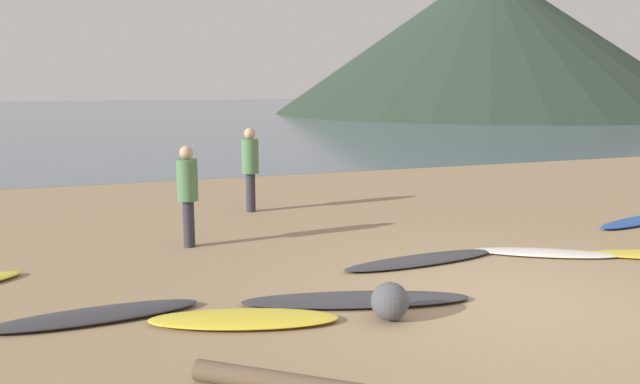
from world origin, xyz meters
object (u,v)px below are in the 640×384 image
Objects in this scene: surfboard_2 at (244,319)px; surfboard_7 at (638,221)px; surfboard_1 at (95,315)px; beach_rock_near at (390,301)px; person_1 at (250,163)px; surfboard_4 at (421,260)px; driftwood_log at (276,382)px; person_0 at (188,188)px; surfboard_3 at (356,300)px; surfboard_5 at (545,253)px.

surfboard_2 is 0.90× the size of surfboard_7.
surfboard_1 is 1.61m from surfboard_2.
person_1 is at bearing 89.60° from beach_rock_near.
beach_rock_near reaches higher than surfboard_4.
beach_rock_near is (2.96, -1.11, 0.16)m from surfboard_1.
driftwood_log is (-3.00, -2.90, 0.05)m from surfboard_4.
person_1 is (-6.36, 3.53, 0.94)m from surfboard_7.
person_0 is at bearing 89.35° from driftwood_log.
person_0 is at bearing 129.81° from surfboard_3.
person_1 is at bearing -61.72° from person_0.
surfboard_4 is (1.53, 1.19, -0.00)m from surfboard_3.
surfboard_7 is (3.08, 1.15, 0.01)m from surfboard_5.
person_1 reaches higher than surfboard_7.
surfboard_2 is 0.82× the size of surfboard_4.
driftwood_log is at bearing 151.55° from person_0.
surfboard_2 is at bearing -177.71° from surfboard_7.
surfboard_1 is at bearing -2.16° from person_1.
beach_rock_near is (-0.04, -6.18, -0.78)m from person_1.
person_0 is at bearing -175.97° from surfboard_5.
person_0 is at bearing 111.81° from beach_rock_near.
surfboard_3 is at bearing 101.79° from beach_rock_near.
person_1 reaches higher than surfboard_4.
person_1 is (1.58, 2.35, 0.05)m from person_0.
beach_rock_near reaches higher than surfboard_1.
surfboard_7 is at bearing -126.28° from person_0.
surfboard_7 is 5.42× the size of beach_rock_near.
surfboard_4 is 1.47× the size of person_1.
surfboard_3 is at bearing -13.08° from surfboard_1.
person_1 is at bearing 102.90° from surfboard_4.
surfboard_3 is 1.28× the size of surfboard_5.
beach_rock_near reaches higher than surfboard_3.
person_0 is (-4.86, 2.34, 0.90)m from surfboard_5.
person_0 reaches higher than surfboard_4.
surfboard_5 is (6.28, 0.39, -0.01)m from surfboard_1.
surfboard_5 is 5.56m from driftwood_log.
surfboard_5 is at bearing 0.68° from surfboard_1.
surfboard_5 is (1.91, -0.29, -0.00)m from surfboard_4.
beach_rock_near is (-3.32, -1.50, 0.17)m from surfboard_5.
surfboard_5 is 1.43× the size of driftwood_log.
surfboard_2 is 3.19m from surfboard_4.
surfboard_4 is at bearing 45.68° from person_1.
person_0 reaches higher than driftwood_log.
person_1 is (1.53, 5.73, 0.94)m from surfboard_2.
surfboard_2 is at bearing 153.00° from person_0.
surfboard_7 is (7.89, 2.20, -0.00)m from surfboard_2.
surfboard_2 is 4.92m from surfboard_5.
surfboard_1 is 1.51× the size of driftwood_log.
surfboard_2 is at bearing -137.99° from surfboard_5.
beach_rock_near is at bearing -132.54° from surfboard_4.
person_0 reaches higher than surfboard_7.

